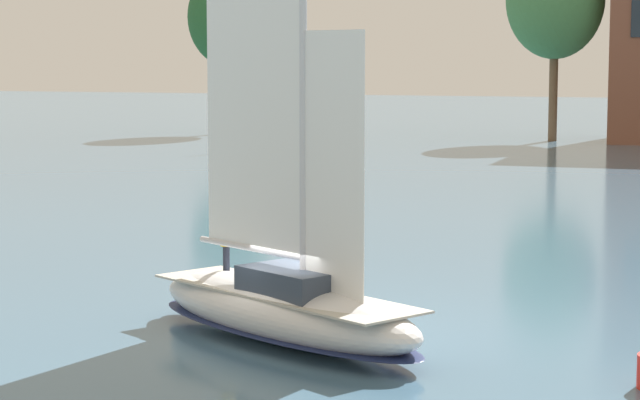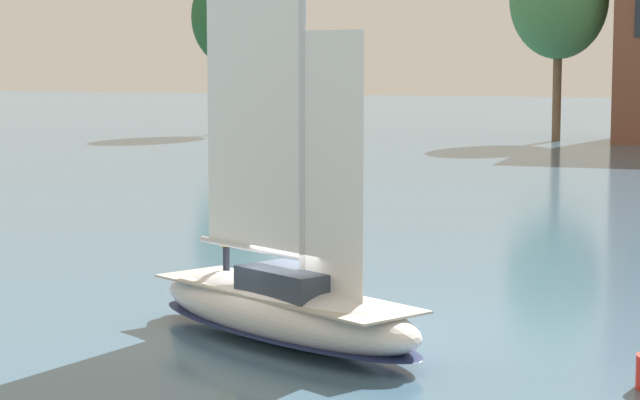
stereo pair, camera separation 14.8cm
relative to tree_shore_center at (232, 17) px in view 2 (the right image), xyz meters
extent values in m
plane|color=#42667F|center=(36.60, -82.49, -11.34)|extent=(400.00, 400.00, 0.00)
cylinder|color=brown|center=(31.83, -0.59, -6.47)|extent=(0.78, 0.78, 9.73)
cylinder|color=brown|center=(0.00, 0.00, -6.97)|extent=(0.70, 0.70, 8.74)
ellipsoid|color=#285B2D|center=(0.00, 0.00, 0.05)|extent=(7.87, 7.87, 9.62)
ellipsoid|color=silver|center=(36.60, -82.49, -10.48)|extent=(10.17, 7.51, 1.72)
ellipsoid|color=#19234C|center=(36.60, -82.49, -10.95)|extent=(10.27, 7.59, 0.21)
cube|color=#BCB7A8|center=(36.60, -82.49, -9.98)|extent=(8.89, 6.51, 0.06)
cube|color=#333D4C|center=(37.04, -82.74, -9.59)|extent=(3.44, 3.13, 0.71)
cylinder|color=silver|center=(37.30, -82.89, -3.63)|extent=(0.20, 0.20, 12.64)
cylinder|color=silver|center=(35.33, -81.75, -8.93)|extent=(4.02, 2.43, 0.17)
cube|color=white|center=(35.49, -81.84, -3.75)|extent=(3.64, 2.12, 10.36)
cube|color=white|center=(38.35, -83.50, -6.47)|extent=(1.94, 1.13, 6.95)
cylinder|color=#232838|center=(34.15, -80.67, -9.52)|extent=(0.27, 0.27, 0.85)
cylinder|color=gold|center=(34.15, -80.67, -8.77)|extent=(0.46, 0.46, 0.65)
sphere|color=tan|center=(34.15, -80.67, -8.33)|extent=(0.24, 0.24, 0.24)
ellipsoid|color=#194C47|center=(11.42, -14.96, -10.67)|extent=(7.85, 6.12, 1.34)
ellipsoid|color=#19234C|center=(11.42, -14.96, -11.03)|extent=(7.93, 6.18, 0.16)
cube|color=#BCB7A8|center=(11.42, -14.96, -10.27)|extent=(6.86, 5.31, 0.06)
cube|color=silver|center=(11.08, -15.17, -9.96)|extent=(2.70, 2.50, 0.55)
cylinder|color=silver|center=(10.88, -15.30, -5.30)|extent=(0.16, 0.16, 9.88)
cylinder|color=silver|center=(12.38, -14.34, -9.45)|extent=(3.07, 2.03, 0.13)
cylinder|color=silver|center=(12.38, -14.34, -9.35)|extent=(2.81, 1.91, 0.22)
camera|label=1|loc=(48.17, -113.42, -3.61)|focal=70.00mm
camera|label=2|loc=(48.31, -113.37, -3.61)|focal=70.00mm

